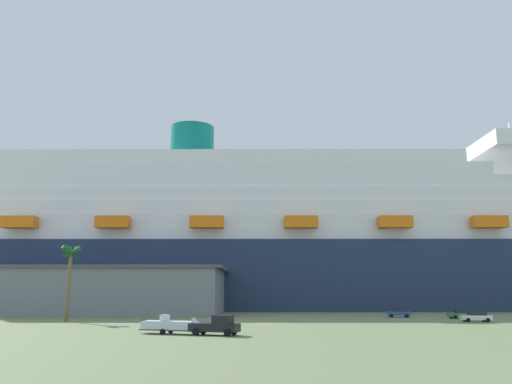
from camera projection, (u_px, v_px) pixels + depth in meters
name	position (u px, v px, depth m)	size (l,w,h in m)	color
ground_plane	(279.00, 314.00, 105.86)	(600.00, 600.00, 0.00)	#66754C
cruise_ship	(292.00, 246.00, 136.07)	(233.18, 57.74, 58.08)	#1E2D4C
terminal_building	(88.00, 290.00, 108.18)	(62.11, 33.34, 9.82)	slate
pickup_truck	(217.00, 326.00, 55.90)	(5.88, 3.12, 2.20)	black
small_boat_on_trailer	(175.00, 326.00, 57.43)	(8.87, 3.26, 2.15)	#595960
palm_tree	(70.00, 260.00, 82.55)	(3.50, 3.44, 12.29)	brown
parked_car_blue_suv	(399.00, 313.00, 93.73)	(4.29, 2.32, 1.58)	#264C99
parked_car_white_van	(476.00, 317.00, 79.81)	(4.65, 2.12, 1.58)	white
parked_car_green_wagon	(462.00, 314.00, 88.87)	(4.79, 2.57, 1.58)	#2D723F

